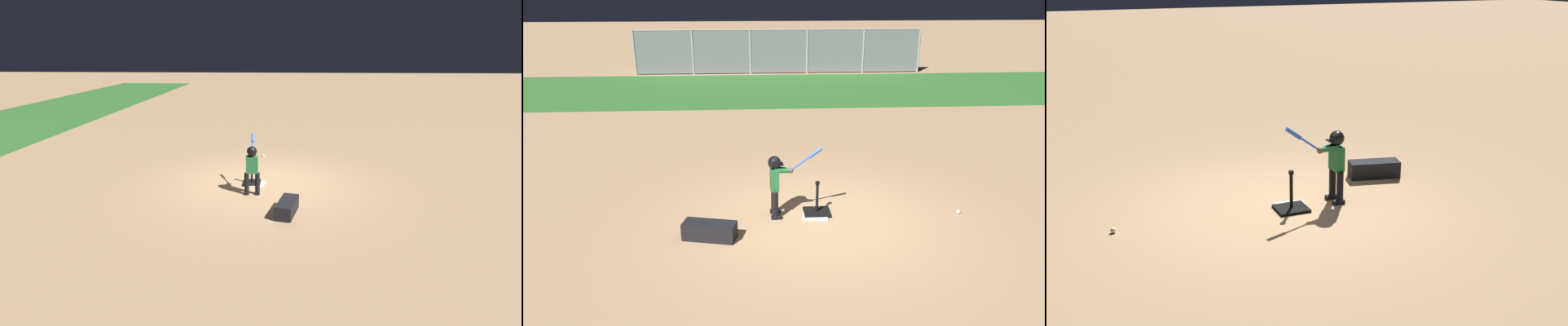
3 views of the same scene
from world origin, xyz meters
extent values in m
plane|color=tan|center=(0.00, 0.00, 0.00)|extent=(90.00, 90.00, 0.00)
cube|color=white|center=(-0.08, 0.16, 0.01)|extent=(0.50, 0.50, 0.02)
cube|color=black|center=(-0.05, 0.24, 0.02)|extent=(0.46, 0.42, 0.04)
cylinder|color=black|center=(-0.05, 0.24, 0.30)|extent=(0.05, 0.05, 0.51)
cylinder|color=black|center=(-0.05, 0.24, 0.58)|extent=(0.08, 0.08, 0.05)
cylinder|color=black|center=(-0.80, 0.30, 0.25)|extent=(0.11, 0.11, 0.50)
cube|color=black|center=(-0.78, 0.30, 0.03)|extent=(0.18, 0.10, 0.06)
cylinder|color=black|center=(-0.79, 0.06, 0.25)|extent=(0.11, 0.11, 0.50)
cube|color=black|center=(-0.77, 0.06, 0.03)|extent=(0.18, 0.10, 0.06)
cube|color=#236B38|center=(-0.80, 0.18, 0.69)|extent=(0.15, 0.27, 0.37)
sphere|color=brown|center=(-0.80, 0.18, 0.98)|extent=(0.19, 0.19, 0.19)
sphere|color=black|center=(-0.80, 0.18, 0.99)|extent=(0.22, 0.22, 0.22)
cube|color=black|center=(-0.70, 0.19, 0.96)|extent=(0.12, 0.17, 0.01)
cylinder|color=#236B38|center=(-0.66, 0.23, 0.86)|extent=(0.31, 0.15, 0.11)
cylinder|color=#236B38|center=(-0.66, 0.15, 0.86)|extent=(0.31, 0.17, 0.11)
sphere|color=brown|center=(-0.52, 0.20, 0.84)|extent=(0.10, 0.10, 0.10)
cylinder|color=blue|center=(-0.26, 0.21, 1.02)|extent=(0.53, 0.06, 0.40)
cylinder|color=blue|center=(-0.10, 0.22, 1.14)|extent=(0.25, 0.07, 0.21)
cylinder|color=black|center=(-0.54, 0.20, 0.83)|extent=(0.04, 0.05, 0.05)
sphere|color=white|center=(2.45, 0.08, 0.04)|extent=(0.07, 0.07, 0.07)
cube|color=black|center=(-1.87, -0.59, 0.14)|extent=(0.89, 0.50, 0.28)
camera|label=1|loc=(-9.33, -0.46, 3.16)|focal=28.00mm
camera|label=2|loc=(-1.11, -7.87, 3.89)|focal=35.00mm
camera|label=3|loc=(2.93, 7.97, 3.40)|focal=42.00mm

